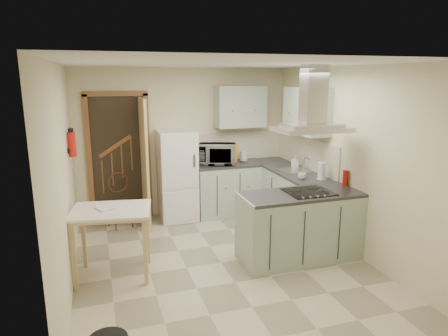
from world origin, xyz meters
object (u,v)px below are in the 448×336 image
object	(u,v)px
drop_leaf_table	(113,243)
microwave	(217,154)
fridge	(177,176)
peninsula	(300,226)
extractor_hood	(312,129)
bentwood_chair	(120,203)

from	to	relation	value
drop_leaf_table	microwave	distance (m)	2.60
fridge	peninsula	bearing A→B (deg)	-58.26
extractor_hood	microwave	bearing A→B (deg)	107.54
fridge	peninsula	distance (m)	2.35
extractor_hood	microwave	size ratio (longest dim) A/B	1.47
drop_leaf_table	bentwood_chair	xyz separation A→B (m)	(0.18, 1.63, -0.03)
peninsula	microwave	world-z (taller)	microwave
microwave	peninsula	bearing A→B (deg)	-55.85
peninsula	bentwood_chair	distance (m)	2.88
fridge	extractor_hood	distance (m)	2.57
drop_leaf_table	microwave	xyz separation A→B (m)	(1.82, 1.74, 0.65)
extractor_hood	microwave	xyz separation A→B (m)	(-0.63, 1.99, -0.65)
extractor_hood	bentwood_chair	size ratio (longest dim) A/B	1.14
peninsula	fridge	bearing A→B (deg)	121.74
peninsula	microwave	size ratio (longest dim) A/B	2.53
peninsula	extractor_hood	bearing A→B (deg)	0.00
bentwood_chair	drop_leaf_table	bearing A→B (deg)	-116.04
bentwood_chair	microwave	xyz separation A→B (m)	(1.65, 0.10, 0.68)
drop_leaf_table	bentwood_chair	bearing A→B (deg)	93.47
microwave	drop_leaf_table	bearing A→B (deg)	-117.17
fridge	drop_leaf_table	size ratio (longest dim) A/B	1.66
fridge	extractor_hood	world-z (taller)	extractor_hood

